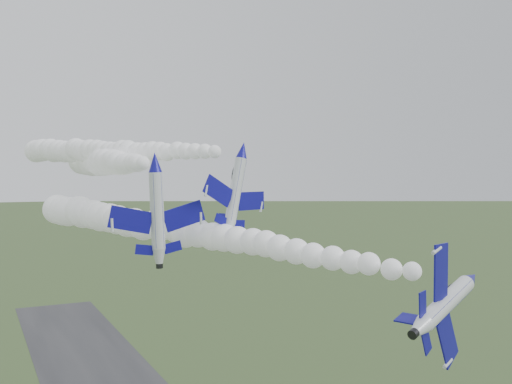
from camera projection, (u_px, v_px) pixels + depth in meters
jet_lead at (472, 279)px, 49.61m from camera, size 6.03×11.99×9.99m
smoke_trail_jet_lead at (182, 230)px, 75.80m from camera, size 31.04×68.62×5.04m
jet_pair_left at (155, 162)px, 67.09m from camera, size 11.46×13.81×3.43m
smoke_trail_jet_pair_left at (105, 162)px, 95.81m from camera, size 6.55×57.04×5.64m
jet_pair_right at (243, 150)px, 72.28m from camera, size 10.30×12.24×3.71m
smoke_trail_jet_pair_right at (106, 150)px, 97.06m from camera, size 24.58×60.59×4.64m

